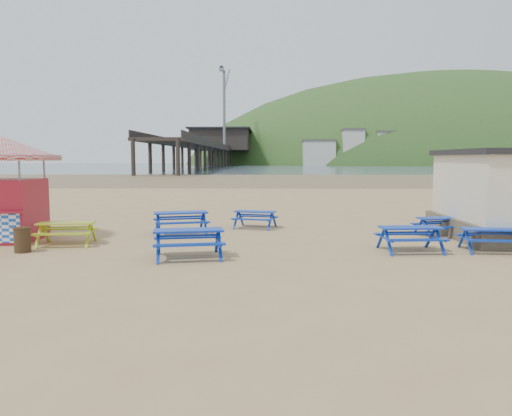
{
  "coord_description": "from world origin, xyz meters",
  "views": [
    {
      "loc": [
        0.24,
        -16.85,
        2.83
      ],
      "look_at": [
        -0.15,
        1.5,
        1.0
      ],
      "focal_mm": 35.0,
      "sensor_mm": 36.0,
      "label": 1
    }
  ],
  "objects_px": {
    "picnic_table_blue_a": "(181,223)",
    "picnic_table_blue_b": "(255,219)",
    "picnic_table_yellow": "(66,233)",
    "litter_bin": "(22,240)",
    "ice_cream_kiosk": "(1,175)"
  },
  "relations": [
    {
      "from": "picnic_table_blue_a",
      "to": "litter_bin",
      "type": "height_order",
      "value": "picnic_table_blue_a"
    },
    {
      "from": "picnic_table_blue_b",
      "to": "ice_cream_kiosk",
      "type": "relative_size",
      "value": 0.45
    },
    {
      "from": "ice_cream_kiosk",
      "to": "litter_bin",
      "type": "xyz_separation_m",
      "value": [
        1.72,
        -2.18,
        -1.87
      ]
    },
    {
      "from": "picnic_table_yellow",
      "to": "ice_cream_kiosk",
      "type": "xyz_separation_m",
      "value": [
        -2.52,
        0.85,
        1.89
      ]
    },
    {
      "from": "picnic_table_blue_a",
      "to": "picnic_table_yellow",
      "type": "xyz_separation_m",
      "value": [
        -3.34,
        -2.51,
        -0.04
      ]
    },
    {
      "from": "picnic_table_blue_b",
      "to": "picnic_table_yellow",
      "type": "height_order",
      "value": "picnic_table_yellow"
    },
    {
      "from": "picnic_table_blue_a",
      "to": "picnic_table_yellow",
      "type": "distance_m",
      "value": 4.18
    },
    {
      "from": "picnic_table_blue_a",
      "to": "litter_bin",
      "type": "relative_size",
      "value": 3.07
    },
    {
      "from": "litter_bin",
      "to": "picnic_table_yellow",
      "type": "bearing_deg",
      "value": 58.71
    },
    {
      "from": "picnic_table_yellow",
      "to": "litter_bin",
      "type": "distance_m",
      "value": 1.56
    },
    {
      "from": "picnic_table_blue_a",
      "to": "picnic_table_blue_b",
      "type": "distance_m",
      "value": 3.21
    },
    {
      "from": "picnic_table_blue_b",
      "to": "litter_bin",
      "type": "xyz_separation_m",
      "value": [
        -6.91,
        -5.47,
        0.04
      ]
    },
    {
      "from": "picnic_table_blue_b",
      "to": "litter_bin",
      "type": "distance_m",
      "value": 8.82
    },
    {
      "from": "picnic_table_blue_a",
      "to": "picnic_table_blue_b",
      "type": "height_order",
      "value": "picnic_table_blue_a"
    },
    {
      "from": "picnic_table_blue_a",
      "to": "picnic_table_blue_b",
      "type": "xyz_separation_m",
      "value": [
        2.76,
        1.63,
        -0.07
      ]
    }
  ]
}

